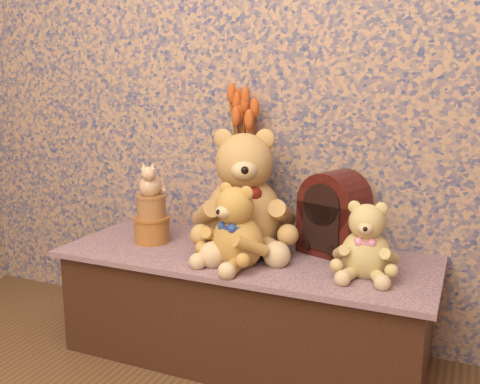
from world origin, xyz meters
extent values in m
cube|color=#394576|center=(0.00, 1.50, 1.30)|extent=(3.00, 0.10, 2.60)
cube|color=#394074|center=(0.00, 1.24, 0.20)|extent=(1.36, 0.55, 0.40)
cylinder|color=tan|center=(-0.09, 1.43, 0.50)|extent=(0.15, 0.15, 0.19)
cylinder|color=gold|center=(-0.39, 1.22, 0.45)|extent=(0.14, 0.14, 0.10)
cylinder|color=tan|center=(-0.39, 1.22, 0.55)|extent=(0.14, 0.14, 0.09)
camera|label=1|loc=(0.74, -0.49, 1.03)|focal=40.09mm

